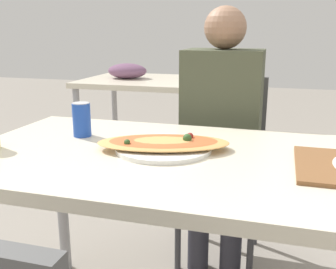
% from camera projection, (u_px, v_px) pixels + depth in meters
% --- Properties ---
extents(dining_table, '(1.38, 0.78, 0.74)m').
position_uv_depth(dining_table, '(174.00, 176.00, 1.26)').
color(dining_table, beige).
rests_on(dining_table, ground_plane).
extents(chair_far_seated, '(0.40, 0.40, 0.90)m').
position_uv_depth(chair_far_seated, '(223.00, 157.00, 1.96)').
color(chair_far_seated, '#4C4C4C').
rests_on(chair_far_seated, ground_plane).
extents(person_seated, '(0.35, 0.28, 1.23)m').
position_uv_depth(person_seated, '(221.00, 122.00, 1.80)').
color(person_seated, '#2D2D38').
rests_on(person_seated, ground_plane).
extents(pizza_main, '(0.47, 0.32, 0.05)m').
position_uv_depth(pizza_main, '(164.00, 144.00, 1.28)').
color(pizza_main, white).
rests_on(pizza_main, dining_table).
extents(soda_can, '(0.07, 0.07, 0.12)m').
position_uv_depth(soda_can, '(82.00, 120.00, 1.44)').
color(soda_can, '#1E47B2').
rests_on(soda_can, dining_table).
extents(background_table, '(1.10, 0.80, 0.86)m').
position_uv_depth(background_table, '(149.00, 86.00, 3.15)').
color(background_table, beige).
rests_on(background_table, ground_plane).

